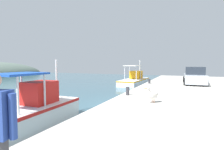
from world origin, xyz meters
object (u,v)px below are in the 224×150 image
Objects in this scene: fishing_boat_third at (134,80)px; mooring_bollard_third at (149,81)px; pelican at (152,94)px; mooring_bollard_second at (128,91)px; parked_car at (194,76)px; fishing_boat_second at (31,111)px.

fishing_boat_third is 15.35× the size of mooring_bollard_third.
mooring_bollard_second is (1.41, 1.69, -0.15)m from pelican.
fishing_boat_third reaches higher than parked_car.
fishing_boat_second is 0.73× the size of fishing_boat_third.
fishing_boat_third is 1.59× the size of parked_car.
parked_car is at bearing -118.66° from fishing_boat_third.
fishing_boat_third is (15.84, -0.03, -0.07)m from fishing_boat_second.
fishing_boat_third is at bearing 29.77° from mooring_bollard_third.
pelican is at bearing -129.82° from mooring_bollard_second.
fishing_boat_second is 11.20× the size of mooring_bollard_third.
mooring_bollard_second is at bearing -166.10° from fishing_boat_third.
fishing_boat_second reaches higher than pelican.
pelican is 2.20m from mooring_bollard_second.
fishing_boat_second is 13.94m from parked_car.
pelican is 2.06× the size of mooring_bollard_third.
fishing_boat_third reaches higher than fishing_boat_second.
mooring_bollard_second is (-7.85, 3.86, -0.47)m from parked_car.
parked_car is 8.76m from mooring_bollard_second.
mooring_bollard_second is at bearing 153.82° from parked_car.
fishing_boat_second is at bearing 165.15° from mooring_bollard_third.
fishing_boat_third is 5.75m from mooring_bollard_third.
mooring_bollard_second is at bearing 180.00° from mooring_bollard_third.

